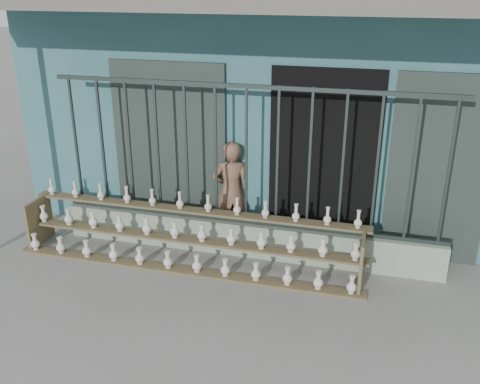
# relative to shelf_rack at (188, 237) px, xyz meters

# --- Properties ---
(ground) EXTENTS (60.00, 60.00, 0.00)m
(ground) POSITION_rel_shelf_rack_xyz_m (0.65, -0.89, -0.36)
(ground) COLOR slate
(workshop_building) EXTENTS (7.40, 6.60, 3.21)m
(workshop_building) POSITION_rel_shelf_rack_xyz_m (0.65, 3.34, 1.26)
(workshop_building) COLOR #316168
(workshop_building) RESTS_ON ground
(parapet_wall) EXTENTS (5.00, 0.20, 0.45)m
(parapet_wall) POSITION_rel_shelf_rack_xyz_m (0.65, 0.41, -0.14)
(parapet_wall) COLOR gray
(parapet_wall) RESTS_ON ground
(security_fence) EXTENTS (5.00, 0.04, 1.80)m
(security_fence) POSITION_rel_shelf_rack_xyz_m (0.65, 0.41, 0.99)
(security_fence) COLOR #283330
(security_fence) RESTS_ON parapet_wall
(shelf_rack) EXTENTS (4.50, 0.68, 0.85)m
(shelf_rack) POSITION_rel_shelf_rack_xyz_m (0.00, 0.00, 0.00)
(shelf_rack) COLOR brown
(shelf_rack) RESTS_ON ground
(elderly_woman) EXTENTS (0.61, 0.51, 1.41)m
(elderly_woman) POSITION_rel_shelf_rack_xyz_m (0.34, 0.81, 0.35)
(elderly_woman) COLOR brown
(elderly_woman) RESTS_ON ground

